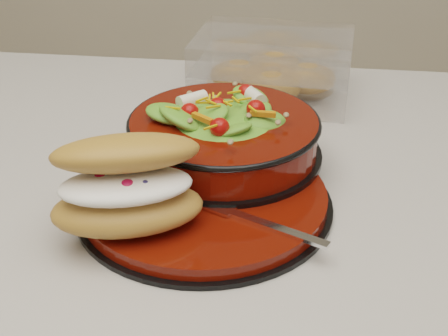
# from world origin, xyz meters

# --- Properties ---
(dinner_plate) EXTENTS (0.29, 0.29, 0.02)m
(dinner_plate) POSITION_xyz_m (-0.14, -0.09, 0.91)
(dinner_plate) COLOR black
(dinner_plate) RESTS_ON island_counter
(salad_bowl) EXTENTS (0.24, 0.24, 0.10)m
(salad_bowl) POSITION_xyz_m (-0.12, -0.01, 0.96)
(salad_bowl) COLOR black
(salad_bowl) RESTS_ON dinner_plate
(croissant) EXTENTS (0.17, 0.14, 0.09)m
(croissant) POSITION_xyz_m (-0.20, -0.16, 0.97)
(croissant) COLOR #C87F3D
(croissant) RESTS_ON dinner_plate
(fork) EXTENTS (0.14, 0.07, 0.00)m
(fork) POSITION_xyz_m (-0.07, -0.15, 0.92)
(fork) COLOR silver
(fork) RESTS_ON dinner_plate
(pastry_box) EXTENTS (0.25, 0.19, 0.09)m
(pastry_box) POSITION_xyz_m (-0.08, 0.24, 0.94)
(pastry_box) COLOR white
(pastry_box) RESTS_ON island_counter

